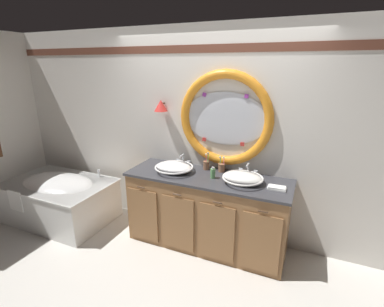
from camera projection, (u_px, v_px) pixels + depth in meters
name	position (u px, v px, depth m)	size (l,w,h in m)	color
ground_plane	(192.00, 252.00, 3.35)	(14.00, 14.00, 0.00)	silver
back_wall_assembly	(212.00, 134.00, 3.45)	(6.40, 0.26, 2.60)	silver
vanity_counter	(207.00, 211.00, 3.39)	(1.93, 0.66, 0.91)	olive
bathtub	(60.00, 197.00, 3.99)	(1.47, 0.95, 0.68)	white
sink_basin_left	(174.00, 167.00, 3.37)	(0.47, 0.47, 0.12)	white
sink_basin_right	(243.00, 178.00, 3.05)	(0.45, 0.45, 0.12)	white
faucet_set_left	(183.00, 161.00, 3.59)	(0.21, 0.11, 0.15)	silver
faucet_set_right	(248.00, 170.00, 3.27)	(0.23, 0.12, 0.15)	silver
toothbrush_holder_left	(206.00, 165.00, 3.45)	(0.08, 0.08, 0.22)	#996647
toothbrush_holder_right	(222.00, 167.00, 3.38)	(0.09, 0.09, 0.20)	#996647
soap_dispenser	(213.00, 173.00, 3.18)	(0.06, 0.06, 0.14)	#6BAD66
folded_hand_towel	(277.00, 188.00, 2.91)	(0.19, 0.11, 0.03)	white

